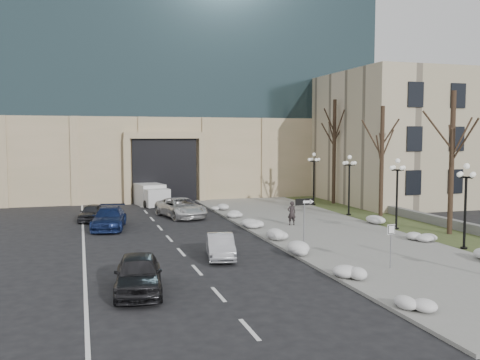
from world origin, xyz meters
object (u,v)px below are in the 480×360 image
at_px(pedestrian, 292,213).
at_px(lamppost_a, 466,194).
at_px(lamppost_c, 349,177).
at_px(car_c, 109,218).
at_px(car_d, 181,208).
at_px(box_truck, 149,194).
at_px(keep_sign, 391,237).
at_px(one_way_sign, 307,208).
at_px(lamppost_d, 314,172).
at_px(car_a, 138,274).
at_px(car_e, 92,213).
at_px(lamppost_b, 397,184).
at_px(car_b, 220,246).

height_order(pedestrian, lamppost_a, lamppost_a).
distance_m(lamppost_a, lamppost_c, 13.00).
distance_m(car_c, lamppost_c, 18.26).
bearing_deg(lamppost_a, car_d, 127.80).
distance_m(car_d, box_truck, 8.58).
distance_m(keep_sign, lamppost_a, 6.92).
relative_size(one_way_sign, lamppost_d, 0.61).
bearing_deg(lamppost_c, one_way_sign, -127.32).
height_order(pedestrian, box_truck, box_truck).
height_order(car_c, lamppost_a, lamppost_a).
height_order(pedestrian, one_way_sign, one_way_sign).
distance_m(pedestrian, lamppost_c, 7.16).
height_order(pedestrian, keep_sign, keep_sign).
bearing_deg(lamppost_a, keep_sign, -157.17).
bearing_deg(one_way_sign, lamppost_d, 60.45).
xyz_separation_m(pedestrian, one_way_sign, (-2.31, -7.81, 1.46)).
bearing_deg(box_truck, lamppost_a, -71.16).
bearing_deg(box_truck, keep_sign, -84.85).
bearing_deg(box_truck, car_a, -108.56).
xyz_separation_m(car_d, car_e, (-6.57, 0.24, -0.14)).
relative_size(lamppost_a, lamppost_d, 1.00).
distance_m(box_truck, lamppost_a, 28.43).
height_order(car_c, lamppost_d, lamppost_d).
height_order(one_way_sign, lamppost_b, lamppost_b).
distance_m(car_a, one_way_sign, 10.73).
xyz_separation_m(car_a, car_c, (-0.33, 15.45, -0.04)).
bearing_deg(car_b, lamppost_a, 1.65).
height_order(car_a, one_way_sign, one_way_sign).
bearing_deg(keep_sign, car_d, 95.19).
bearing_deg(car_e, lamppost_d, 22.76).
bearing_deg(box_truck, one_way_sign, -86.79).
height_order(car_b, lamppost_d, lamppost_d).
height_order(car_d, box_truck, box_truck).
bearing_deg(box_truck, lamppost_d, -30.97).
height_order(box_truck, lamppost_d, lamppost_d).
bearing_deg(lamppost_d, lamppost_c, -90.00).
relative_size(car_b, pedestrian, 2.30).
relative_size(car_c, one_way_sign, 1.73).
height_order(car_d, lamppost_c, lamppost_c).
bearing_deg(car_b, lamppost_d, 63.43).
distance_m(car_e, box_truck, 9.72).
bearing_deg(lamppost_d, car_a, -128.48).
xyz_separation_m(lamppost_a, lamppost_b, (0.00, 6.50, 0.00)).
bearing_deg(lamppost_c, lamppost_a, -90.00).
relative_size(car_a, car_d, 0.84).
height_order(one_way_sign, lamppost_d, lamppost_d).
bearing_deg(car_d, keep_sign, -84.79).
bearing_deg(one_way_sign, lamppost_c, 48.71).
bearing_deg(lamppost_b, pedestrian, 151.17).
bearing_deg(car_e, lamppost_a, -26.97).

